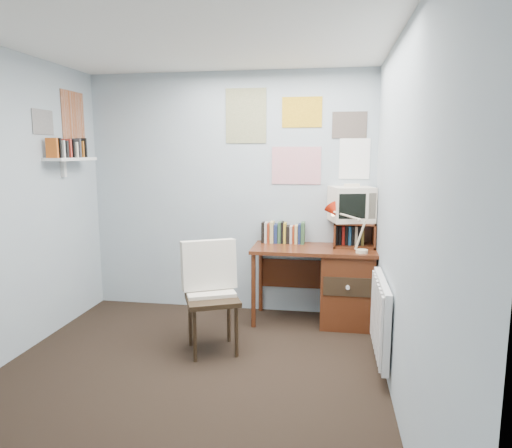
{
  "coord_description": "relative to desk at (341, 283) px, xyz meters",
  "views": [
    {
      "loc": [
        1.04,
        -2.94,
        1.69
      ],
      "look_at": [
        0.41,
        0.99,
        1.06
      ],
      "focal_mm": 32.0,
      "sensor_mm": 36.0,
      "label": 1
    }
  ],
  "objects": [
    {
      "name": "ground",
      "position": [
        -1.17,
        -1.48,
        -0.41
      ],
      "size": [
        3.5,
        3.5,
        0.0
      ],
      "primitive_type": "plane",
      "color": "black",
      "rests_on": "ground"
    },
    {
      "name": "back_wall",
      "position": [
        -1.17,
        0.27,
        0.84
      ],
      "size": [
        3.0,
        0.02,
        2.5
      ],
      "primitive_type": "cube",
      "color": "#A1B2B8",
      "rests_on": "ground"
    },
    {
      "name": "right_wall",
      "position": [
        0.33,
        -1.48,
        0.84
      ],
      "size": [
        0.02,
        3.5,
        2.5
      ],
      "primitive_type": "cube",
      "color": "#A1B2B8",
      "rests_on": "ground"
    },
    {
      "name": "ceiling",
      "position": [
        -1.17,
        -1.48,
        2.09
      ],
      "size": [
        3.0,
        3.5,
        0.02
      ],
      "primitive_type": "cube",
      "color": "white",
      "rests_on": "back_wall"
    },
    {
      "name": "desk",
      "position": [
        0.0,
        0.0,
        0.0
      ],
      "size": [
        1.2,
        0.55,
        0.76
      ],
      "color": "#562713",
      "rests_on": "ground"
    },
    {
      "name": "desk_chair",
      "position": [
        -1.08,
        -0.83,
        0.05
      ],
      "size": [
        0.61,
        0.6,
        0.91
      ],
      "primitive_type": "cube",
      "rotation": [
        0.0,
        0.0,
        0.41
      ],
      "color": "black",
      "rests_on": "ground"
    },
    {
      "name": "desk_lamp",
      "position": [
        0.18,
        -0.17,
        0.56
      ],
      "size": [
        0.35,
        0.32,
        0.4
      ],
      "primitive_type": "cube",
      "rotation": [
        0.0,
        0.0,
        0.33
      ],
      "color": "red",
      "rests_on": "desk"
    },
    {
      "name": "tv_riser",
      "position": [
        0.12,
        0.11,
        0.48
      ],
      "size": [
        0.4,
        0.3,
        0.25
      ],
      "primitive_type": "cube",
      "color": "#562713",
      "rests_on": "desk"
    },
    {
      "name": "crt_tv",
      "position": [
        0.08,
        0.13,
        0.79
      ],
      "size": [
        0.47,
        0.45,
        0.37
      ],
      "primitive_type": "cube",
      "rotation": [
        0.0,
        0.0,
        0.26
      ],
      "color": "beige",
      "rests_on": "tv_riser"
    },
    {
      "name": "book_row",
      "position": [
        -0.51,
        0.18,
        0.46
      ],
      "size": [
        0.6,
        0.14,
        0.22
      ],
      "primitive_type": "cube",
      "color": "#562713",
      "rests_on": "desk"
    },
    {
      "name": "radiator",
      "position": [
        0.29,
        -0.93,
        0.01
      ],
      "size": [
        0.09,
        0.8,
        0.6
      ],
      "primitive_type": "cube",
      "color": "white",
      "rests_on": "right_wall"
    },
    {
      "name": "wall_shelf",
      "position": [
        -2.57,
        -0.38,
        1.21
      ],
      "size": [
        0.2,
        0.62,
        0.24
      ],
      "primitive_type": "cube",
      "color": "white",
      "rests_on": "left_wall"
    },
    {
      "name": "posters_back",
      "position": [
        -0.47,
        0.26,
        1.44
      ],
      "size": [
        1.2,
        0.01,
        0.9
      ],
      "primitive_type": "cube",
      "color": "white",
      "rests_on": "back_wall"
    },
    {
      "name": "posters_left",
      "position": [
        -2.67,
        -0.38,
        1.59
      ],
      "size": [
        0.01,
        0.7,
        0.6
      ],
      "primitive_type": "cube",
      "color": "white",
      "rests_on": "left_wall"
    }
  ]
}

